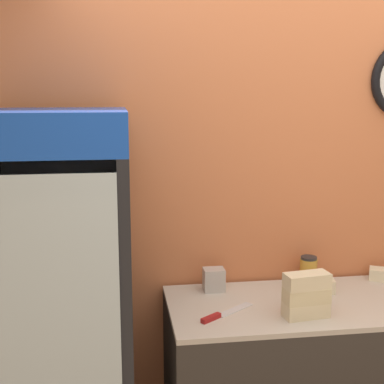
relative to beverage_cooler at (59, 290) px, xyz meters
name	(u,v)px	position (x,y,z in m)	size (l,w,h in m)	color
wall_back	(291,194)	(1.24, 0.36, 0.36)	(5.20, 0.10, 2.70)	#D17547
prep_counter	(306,381)	(1.23, -0.02, -0.56)	(1.43, 0.65, 0.88)	#332D28
beverage_cooler	(59,290)	(0.00, 0.00, 0.00)	(0.66, 0.70, 1.84)	black
sandwich_stack_bottom	(306,309)	(1.15, -0.19, -0.09)	(0.22, 0.12, 0.07)	beige
sandwich_stack_middle	(306,295)	(1.15, -0.19, -0.02)	(0.22, 0.12, 0.07)	beige
sandwich_stack_top	(307,281)	(1.15, -0.19, 0.06)	(0.22, 0.12, 0.07)	beige
sandwich_flat_right	(312,285)	(1.29, 0.11, -0.09)	(0.24, 0.13, 0.07)	beige
chefs_knife	(220,315)	(0.75, -0.13, -0.11)	(0.29, 0.22, 0.02)	silver
condiment_jar	(308,270)	(1.31, 0.24, -0.05)	(0.09, 0.09, 0.15)	gold
napkin_dispenser	(214,280)	(0.78, 0.20, -0.06)	(0.11, 0.09, 0.12)	#B7B2AD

